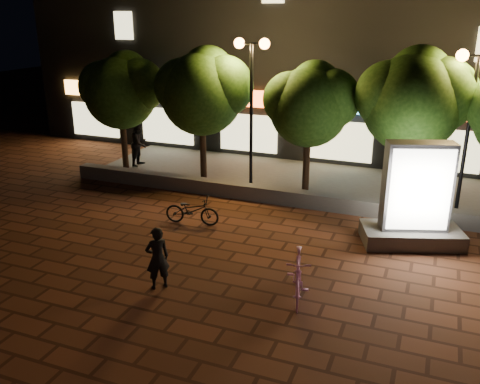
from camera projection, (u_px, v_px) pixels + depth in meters
The scene contains 15 objects.
ground at pixel (236, 252), 13.68m from camera, with size 80.00×80.00×0.00m, color brown.
retaining_wall at pixel (280, 196), 17.10m from camera, with size 16.00×0.45×0.50m, color #5E5C57.
sidewalk at pixel (300, 180), 19.37m from camera, with size 16.00×5.00×0.08m, color #5E5C57.
building_block at pixel (341, 37), 23.41m from camera, with size 28.00×8.12×11.30m.
tree_far_left at pixel (122, 88), 19.78m from camera, with size 3.36×2.80×4.63m.
tree_left at pixel (204, 89), 18.51m from camera, with size 3.60×3.00×4.89m.
tree_mid at pixel (311, 102), 17.21m from camera, with size 3.24×2.70×4.50m.
tree_right at pixel (415, 97), 15.95m from camera, with size 3.72×3.10×5.07m.
street_lamp_left at pixel (252, 75), 17.42m from camera, with size 1.26×0.36×5.18m.
street_lamp_right at pixel (474, 90), 15.04m from camera, with size 1.26×0.36×4.98m.
ad_kiosk at pixel (415, 204), 13.84m from camera, with size 2.94×2.12×2.88m.
scooter_pink at pixel (298, 276), 11.31m from camera, with size 0.52×1.84×1.11m, color #F898E2.
rider at pixel (157, 258), 11.68m from camera, with size 0.55×0.36×1.52m, color black.
scooter_parked at pixel (192, 210), 15.36m from camera, with size 0.58×1.67×0.88m, color black.
pedestrian at pixel (140, 143), 20.87m from camera, with size 0.89×0.69×1.83m, color black.
Camera 1 is at (4.64, -11.46, 6.08)m, focal length 38.22 mm.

